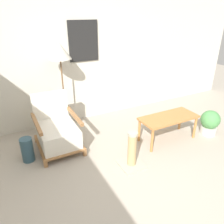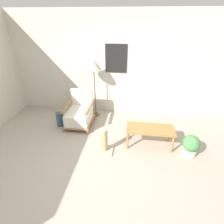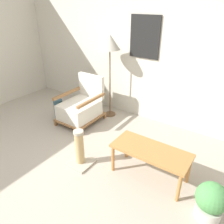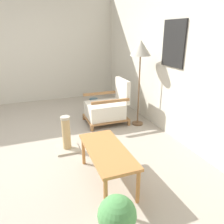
{
  "view_description": "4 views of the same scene",
  "coord_description": "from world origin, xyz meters",
  "px_view_note": "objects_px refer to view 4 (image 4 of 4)",
  "views": [
    {
      "loc": [
        -1.24,
        -1.6,
        2.05
      ],
      "look_at": [
        0.25,
        1.27,
        0.55
      ],
      "focal_mm": 35.0,
      "sensor_mm": 36.0,
      "label": 1
    },
    {
      "loc": [
        0.73,
        -2.26,
        2.5
      ],
      "look_at": [
        0.25,
        1.27,
        0.55
      ],
      "focal_mm": 28.0,
      "sensor_mm": 36.0,
      "label": 2
    },
    {
      "loc": [
        1.98,
        -1.24,
        2.13
      ],
      "look_at": [
        0.25,
        1.27,
        0.55
      ],
      "focal_mm": 35.0,
      "sensor_mm": 36.0,
      "label": 3
    },
    {
      "loc": [
        3.24,
        0.14,
        1.73
      ],
      "look_at": [
        0.25,
        1.27,
        0.55
      ],
      "focal_mm": 35.0,
      "sensor_mm": 36.0,
      "label": 4
    }
  ],
  "objects_px": {
    "potted_plant": "(117,219)",
    "armchair": "(107,108)",
    "vase": "(94,107)",
    "scratching_post": "(67,137)",
    "coffee_table": "(107,153)",
    "floor_lamp": "(141,51)"
  },
  "relations": [
    {
      "from": "floor_lamp",
      "to": "scratching_post",
      "type": "distance_m",
      "value": 1.97
    },
    {
      "from": "vase",
      "to": "scratching_post",
      "type": "relative_size",
      "value": 0.68
    },
    {
      "from": "armchair",
      "to": "coffee_table",
      "type": "bearing_deg",
      "value": -19.54
    },
    {
      "from": "potted_plant",
      "to": "armchair",
      "type": "bearing_deg",
      "value": 162.24
    },
    {
      "from": "coffee_table",
      "to": "scratching_post",
      "type": "distance_m",
      "value": 1.0
    },
    {
      "from": "armchair",
      "to": "vase",
      "type": "height_order",
      "value": "armchair"
    },
    {
      "from": "scratching_post",
      "to": "potted_plant",
      "type": "bearing_deg",
      "value": 4.34
    },
    {
      "from": "floor_lamp",
      "to": "potted_plant",
      "type": "height_order",
      "value": "floor_lamp"
    },
    {
      "from": "armchair",
      "to": "potted_plant",
      "type": "height_order",
      "value": "armchair"
    },
    {
      "from": "scratching_post",
      "to": "coffee_table",
      "type": "bearing_deg",
      "value": 19.5
    },
    {
      "from": "armchair",
      "to": "vase",
      "type": "xyz_separation_m",
      "value": [
        -0.49,
        -0.13,
        -0.12
      ]
    },
    {
      "from": "vase",
      "to": "potted_plant",
      "type": "relative_size",
      "value": 0.83
    },
    {
      "from": "armchair",
      "to": "potted_plant",
      "type": "distance_m",
      "value": 2.68
    },
    {
      "from": "coffee_table",
      "to": "potted_plant",
      "type": "height_order",
      "value": "potted_plant"
    },
    {
      "from": "coffee_table",
      "to": "scratching_post",
      "type": "relative_size",
      "value": 1.81
    },
    {
      "from": "armchair",
      "to": "vase",
      "type": "bearing_deg",
      "value": -164.81
    },
    {
      "from": "armchair",
      "to": "scratching_post",
      "type": "relative_size",
      "value": 1.56
    },
    {
      "from": "armchair",
      "to": "potted_plant",
      "type": "xyz_separation_m",
      "value": [
        2.55,
        -0.82,
        -0.07
      ]
    },
    {
      "from": "coffee_table",
      "to": "armchair",
      "type": "bearing_deg",
      "value": 160.46
    },
    {
      "from": "floor_lamp",
      "to": "scratching_post",
      "type": "relative_size",
      "value": 2.88
    },
    {
      "from": "potted_plant",
      "to": "floor_lamp",
      "type": "bearing_deg",
      "value": 149.03
    },
    {
      "from": "vase",
      "to": "scratching_post",
      "type": "distance_m",
      "value": 1.54
    }
  ]
}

